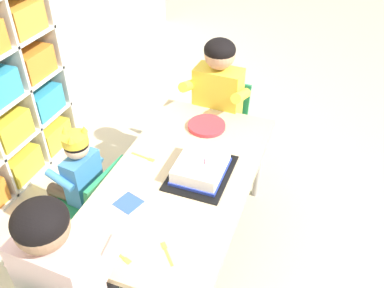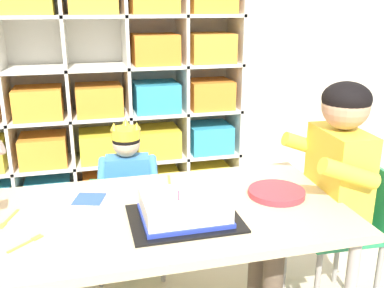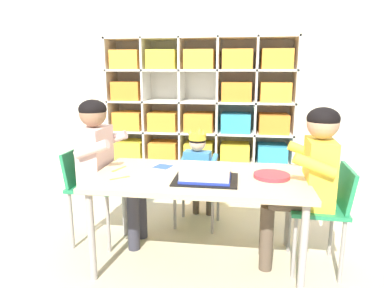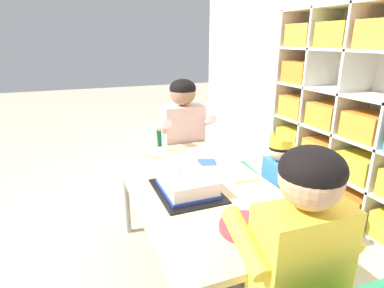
{
  "view_description": "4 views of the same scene",
  "coord_description": "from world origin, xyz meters",
  "px_view_note": "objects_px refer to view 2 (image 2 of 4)",
  "views": [
    {
      "loc": [
        -1.46,
        -0.61,
        2.01
      ],
      "look_at": [
        0.1,
        -0.02,
        0.73
      ],
      "focal_mm": 38.21,
      "sensor_mm": 36.0,
      "label": 1
    },
    {
      "loc": [
        -0.27,
        -1.45,
        1.33
      ],
      "look_at": [
        0.08,
        -0.06,
        0.87
      ],
      "focal_mm": 40.92,
      "sensor_mm": 36.0,
      "label": 2
    },
    {
      "loc": [
        0.25,
        -2.08,
        1.25
      ],
      "look_at": [
        -0.04,
        -0.02,
        0.81
      ],
      "focal_mm": 32.08,
      "sensor_mm": 36.0,
      "label": 3
    },
    {
      "loc": [
        1.39,
        -0.59,
        1.33
      ],
      "look_at": [
        0.04,
        -0.06,
        0.84
      ],
      "focal_mm": 29.47,
      "sensor_mm": 36.0,
      "label": 4
    }
  ],
  "objects_px": {
    "fork_by_napkin": "(28,242)",
    "guest_at_table_side": "(325,177)",
    "activity_table": "(166,222)",
    "fork_near_child_seat": "(170,183)",
    "paper_plate_stack": "(276,193)",
    "child_with_crown": "(128,178)",
    "birthday_cake_on_tray": "(184,210)",
    "classroom_chair_guest_side": "(344,221)",
    "classroom_chair_blue": "(130,214)",
    "fork_near_cake_tray": "(8,220)"
  },
  "relations": [
    {
      "from": "fork_by_napkin",
      "to": "guest_at_table_side",
      "type": "bearing_deg",
      "value": 146.03
    },
    {
      "from": "activity_table",
      "to": "fork_near_child_seat",
      "type": "height_order",
      "value": "fork_near_child_seat"
    },
    {
      "from": "paper_plate_stack",
      "to": "child_with_crown",
      "type": "bearing_deg",
      "value": 132.19
    },
    {
      "from": "child_with_crown",
      "to": "fork_near_child_seat",
      "type": "distance_m",
      "value": 0.4
    },
    {
      "from": "child_with_crown",
      "to": "paper_plate_stack",
      "type": "distance_m",
      "value": 0.8
    },
    {
      "from": "birthday_cake_on_tray",
      "to": "fork_by_napkin",
      "type": "distance_m",
      "value": 0.53
    },
    {
      "from": "paper_plate_stack",
      "to": "fork_near_child_seat",
      "type": "height_order",
      "value": "paper_plate_stack"
    },
    {
      "from": "classroom_chair_guest_side",
      "to": "paper_plate_stack",
      "type": "xyz_separation_m",
      "value": [
        -0.34,
        -0.02,
        0.18
      ]
    },
    {
      "from": "child_with_crown",
      "to": "fork_near_child_seat",
      "type": "xyz_separation_m",
      "value": [
        0.14,
        -0.36,
        0.11
      ]
    },
    {
      "from": "classroom_chair_blue",
      "to": "child_with_crown",
      "type": "xyz_separation_m",
      "value": [
        0.01,
        0.1,
        0.15
      ]
    },
    {
      "from": "paper_plate_stack",
      "to": "fork_near_child_seat",
      "type": "xyz_separation_m",
      "value": [
        -0.39,
        0.23,
        -0.01
      ]
    },
    {
      "from": "child_with_crown",
      "to": "paper_plate_stack",
      "type": "relative_size",
      "value": 3.56
    },
    {
      "from": "classroom_chair_guest_side",
      "to": "fork_near_child_seat",
      "type": "bearing_deg",
      "value": -103.19
    },
    {
      "from": "fork_near_child_seat",
      "to": "fork_near_cake_tray",
      "type": "relative_size",
      "value": 1.04
    },
    {
      "from": "fork_by_napkin",
      "to": "classroom_chair_blue",
      "type": "bearing_deg",
      "value": -163.91
    },
    {
      "from": "child_with_crown",
      "to": "fork_near_child_seat",
      "type": "relative_size",
      "value": 5.55
    },
    {
      "from": "paper_plate_stack",
      "to": "guest_at_table_side",
      "type": "bearing_deg",
      "value": 6.43
    },
    {
      "from": "classroom_chair_blue",
      "to": "fork_near_child_seat",
      "type": "distance_m",
      "value": 0.39
    },
    {
      "from": "classroom_chair_guest_side",
      "to": "guest_at_table_side",
      "type": "bearing_deg",
      "value": -90.0
    },
    {
      "from": "birthday_cake_on_tray",
      "to": "fork_near_cake_tray",
      "type": "distance_m",
      "value": 0.63
    },
    {
      "from": "guest_at_table_side",
      "to": "fork_near_cake_tray",
      "type": "xyz_separation_m",
      "value": [
        -1.24,
        0.01,
        -0.04
      ]
    },
    {
      "from": "child_with_crown",
      "to": "classroom_chair_guest_side",
      "type": "height_order",
      "value": "child_with_crown"
    },
    {
      "from": "guest_at_table_side",
      "to": "fork_near_cake_tray",
      "type": "height_order",
      "value": "guest_at_table_side"
    },
    {
      "from": "child_with_crown",
      "to": "activity_table",
      "type": "bearing_deg",
      "value": 103.89
    },
    {
      "from": "child_with_crown",
      "to": "birthday_cake_on_tray",
      "type": "relative_size",
      "value": 2.07
    },
    {
      "from": "activity_table",
      "to": "classroom_chair_blue",
      "type": "height_order",
      "value": "activity_table"
    },
    {
      "from": "classroom_chair_blue",
      "to": "paper_plate_stack",
      "type": "height_order",
      "value": "paper_plate_stack"
    },
    {
      "from": "classroom_chair_guest_side",
      "to": "fork_near_child_seat",
      "type": "xyz_separation_m",
      "value": [
        -0.73,
        0.21,
        0.17
      ]
    },
    {
      "from": "paper_plate_stack",
      "to": "fork_near_child_seat",
      "type": "bearing_deg",
      "value": 149.96
    },
    {
      "from": "guest_at_table_side",
      "to": "fork_by_napkin",
      "type": "height_order",
      "value": "guest_at_table_side"
    },
    {
      "from": "fork_near_child_seat",
      "to": "classroom_chair_guest_side",
      "type": "bearing_deg",
      "value": -97.37
    },
    {
      "from": "classroom_chair_blue",
      "to": "paper_plate_stack",
      "type": "distance_m",
      "value": 0.77
    },
    {
      "from": "classroom_chair_guest_side",
      "to": "fork_near_cake_tray",
      "type": "relative_size",
      "value": 4.86
    },
    {
      "from": "guest_at_table_side",
      "to": "classroom_chair_guest_side",
      "type": "bearing_deg",
      "value": 90.0
    },
    {
      "from": "classroom_chair_blue",
      "to": "birthday_cake_on_tray",
      "type": "bearing_deg",
      "value": 109.73
    },
    {
      "from": "paper_plate_stack",
      "to": "fork_near_cake_tray",
      "type": "xyz_separation_m",
      "value": [
        -1.01,
        0.04,
        -0.01
      ]
    },
    {
      "from": "activity_table",
      "to": "child_with_crown",
      "type": "distance_m",
      "value": 0.61
    },
    {
      "from": "fork_near_child_seat",
      "to": "guest_at_table_side",
      "type": "bearing_deg",
      "value": -99.67
    },
    {
      "from": "guest_at_table_side",
      "to": "paper_plate_stack",
      "type": "distance_m",
      "value": 0.23
    },
    {
      "from": "activity_table",
      "to": "birthday_cake_on_tray",
      "type": "bearing_deg",
      "value": -61.25
    },
    {
      "from": "classroom_chair_blue",
      "to": "guest_at_table_side",
      "type": "xyz_separation_m",
      "value": [
        0.77,
        -0.46,
        0.3
      ]
    },
    {
      "from": "classroom_chair_blue",
      "to": "fork_near_cake_tray",
      "type": "distance_m",
      "value": 0.69
    },
    {
      "from": "guest_at_table_side",
      "to": "birthday_cake_on_tray",
      "type": "distance_m",
      "value": 0.64
    },
    {
      "from": "activity_table",
      "to": "paper_plate_stack",
      "type": "distance_m",
      "value": 0.46
    },
    {
      "from": "classroom_chair_guest_side",
      "to": "activity_table",
      "type": "bearing_deg",
      "value": -84.89
    },
    {
      "from": "guest_at_table_side",
      "to": "activity_table",
      "type": "bearing_deg",
      "value": -84.03
    },
    {
      "from": "guest_at_table_side",
      "to": "fork_near_child_seat",
      "type": "bearing_deg",
      "value": -105.49
    },
    {
      "from": "classroom_chair_guest_side",
      "to": "paper_plate_stack",
      "type": "bearing_deg",
      "value": -84.04
    },
    {
      "from": "classroom_chair_guest_side",
      "to": "classroom_chair_blue",
      "type": "bearing_deg",
      "value": -115.19
    },
    {
      "from": "birthday_cake_on_tray",
      "to": "fork_near_cake_tray",
      "type": "relative_size",
      "value": 2.78
    }
  ]
}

